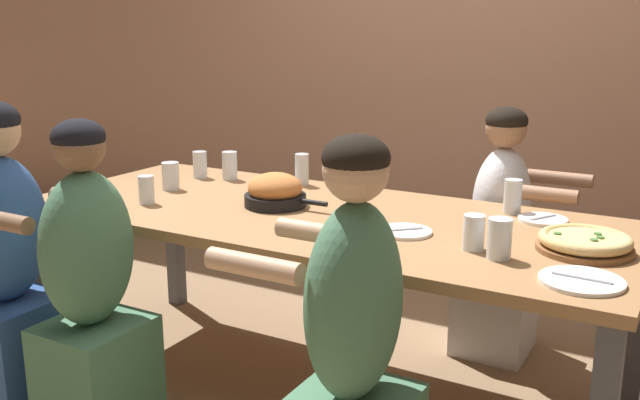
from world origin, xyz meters
TOP-DOWN VIEW (x-y plane):
  - ground_plane at (0.00, 0.00)m, footprint 18.00×18.00m
  - dining_table at (0.00, 0.00)m, footprint 2.38×0.99m
  - pizza_board_main at (0.98, 0.00)m, footprint 0.30×0.30m
  - skillet_bowl at (-0.21, 0.00)m, footprint 0.36×0.25m
  - empty_plate_a at (0.40, -0.10)m, footprint 0.19×0.19m
  - empty_plate_b at (-0.43, 0.31)m, footprint 0.19×0.19m
  - empty_plate_c at (0.78, 0.30)m, footprint 0.18×0.18m
  - empty_plate_d at (1.02, -0.30)m, footprint 0.24×0.24m
  - drinking_glass_a at (0.65, 0.36)m, footprint 0.07×0.07m
  - drinking_glass_b at (-0.68, -0.23)m, footprint 0.06×0.06m
  - drinking_glass_c at (-0.81, 0.28)m, footprint 0.07×0.07m
  - drinking_glass_d at (0.66, -0.16)m, footprint 0.07×0.07m
  - drinking_glass_e at (0.76, -0.21)m, footprint 0.08×0.08m
  - drinking_glass_f at (-0.77, 0.02)m, footprint 0.08×0.08m
  - drinking_glass_g at (-0.66, 0.31)m, footprint 0.07×0.07m
  - drinking_glass_h at (-0.31, 0.38)m, footprint 0.06×0.06m
  - diner_far_midright at (0.52, 0.71)m, footprint 0.51×0.40m
  - diner_near_midright at (0.51, -0.71)m, footprint 0.51×0.40m
  - diner_near_left at (-0.94, -0.71)m, footprint 0.51×0.40m
  - diner_near_midleft at (-0.50, -0.71)m, footprint 0.51×0.40m

SIDE VIEW (x-z plane):
  - ground_plane at x=0.00m, z-range 0.00..0.00m
  - diner_far_midright at x=0.52m, z-range -0.05..1.07m
  - diner_near_midleft at x=-0.50m, z-range -0.06..1.11m
  - diner_near_midright at x=0.51m, z-range -0.06..1.14m
  - diner_near_left at x=-0.94m, z-range -0.05..1.16m
  - dining_table at x=0.00m, z-range 0.31..1.06m
  - empty_plate_d at x=1.02m, z-range 0.75..0.77m
  - empty_plate_a at x=0.40m, z-range 0.75..0.77m
  - empty_plate_b at x=-0.43m, z-range 0.75..0.77m
  - empty_plate_c at x=0.78m, z-range 0.75..0.77m
  - pizza_board_main at x=0.98m, z-range 0.75..0.81m
  - drinking_glass_b at x=-0.68m, z-range 0.74..0.86m
  - drinking_glass_c at x=-0.81m, z-range 0.74..0.87m
  - drinking_glass_f at x=-0.77m, z-range 0.75..0.87m
  - drinking_glass_e at x=0.76m, z-range 0.74..0.87m
  - skillet_bowl at x=-0.21m, z-range 0.74..0.88m
  - drinking_glass_d at x=0.66m, z-range 0.75..0.87m
  - drinking_glass_g at x=-0.66m, z-range 0.75..0.88m
  - drinking_glass_h at x=-0.31m, z-range 0.74..0.89m
  - drinking_glass_a at x=0.65m, z-range 0.75..0.89m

